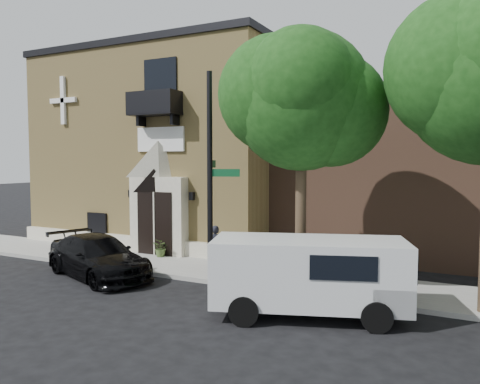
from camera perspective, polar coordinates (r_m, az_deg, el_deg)
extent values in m
plane|color=black|center=(17.27, -12.64, -9.73)|extent=(120.00, 120.00, 0.00)
cube|color=gray|center=(17.84, -7.02, -8.97)|extent=(42.00, 3.00, 0.15)
cube|color=tan|center=(25.01, -6.43, 4.96)|extent=(12.00, 10.00, 9.00)
cube|color=black|center=(25.52, -6.52, 15.46)|extent=(12.20, 10.20, 0.30)
cube|color=beige|center=(21.23, -13.98, -5.94)|extent=(12.00, 0.30, 0.60)
cube|color=beige|center=(19.70, -9.88, -2.82)|extent=(2.60, 0.55, 3.20)
pyramid|color=beige|center=(19.56, -9.96, 4.03)|extent=(2.60, 0.55, 1.50)
cube|color=black|center=(19.51, -10.38, -3.79)|extent=(1.70, 0.06, 2.60)
cube|color=beige|center=(19.47, -10.45, -3.80)|extent=(0.06, 0.04, 2.60)
cube|color=white|center=(19.73, -9.66, 6.35)|extent=(2.30, 0.10, 1.00)
cube|color=black|center=(19.49, -10.38, 9.32)|extent=(2.20, 0.90, 0.10)
cube|color=black|center=(19.20, -11.19, 10.75)|extent=(2.20, 0.06, 0.90)
cube|color=black|center=(20.18, -12.81, 10.39)|extent=(0.06, 0.90, 0.90)
cube|color=black|center=(18.92, -7.82, 10.88)|extent=(0.06, 0.90, 0.90)
cube|color=black|center=(19.97, -9.68, 12.67)|extent=(1.60, 0.08, 2.20)
cube|color=white|center=(23.55, -20.76, 10.40)|extent=(0.22, 0.14, 2.20)
cube|color=white|center=(23.55, -20.76, 10.40)|extent=(1.60, 0.14, 0.22)
cube|color=black|center=(22.24, -17.02, -3.72)|extent=(1.10, 0.10, 1.00)
cube|color=orange|center=(22.26, -16.97, -3.71)|extent=(0.85, 0.06, 0.75)
cube|color=black|center=(20.68, -13.14, -0.18)|extent=(0.18, 0.18, 0.32)
cube|color=black|center=(18.84, -5.89, -0.50)|extent=(0.18, 0.18, 0.32)
cylinder|color=#38281C|center=(14.29, 7.39, -3.35)|extent=(0.32, 0.32, 4.20)
sphere|color=#143D10|center=(14.28, 7.52, 11.00)|extent=(4.20, 4.20, 4.20)
sphere|color=#143D10|center=(14.29, 10.98, 9.75)|extent=(3.36, 3.36, 3.36)
sphere|color=#143D10|center=(14.37, 4.56, 11.79)|extent=(3.57, 3.57, 3.57)
sphere|color=#143D10|center=(13.62, 7.35, 13.05)|extent=(3.15, 3.15, 3.15)
sphere|color=#143D10|center=(13.37, 25.41, 13.43)|extent=(3.82, 3.82, 3.83)
imported|color=black|center=(17.04, -16.96, -7.53)|extent=(5.32, 3.56, 1.43)
cube|color=silver|center=(12.35, 8.39, -9.57)|extent=(5.29, 3.46, 1.67)
cube|color=silver|center=(12.65, 17.50, -11.69)|extent=(1.57, 2.18, 0.69)
cube|color=black|center=(12.54, 19.37, -8.17)|extent=(0.82, 1.68, 0.69)
cube|color=black|center=(11.34, 12.49, -9.06)|extent=(1.50, 0.55, 0.59)
cylinder|color=black|center=(11.76, 0.45, -14.32)|extent=(0.79, 0.48, 0.75)
cylinder|color=black|center=(13.54, 1.49, -11.85)|extent=(0.79, 0.48, 0.75)
cylinder|color=black|center=(11.80, 16.31, -14.42)|extent=(0.79, 0.48, 0.75)
cylinder|color=black|center=(13.57, 15.12, -11.95)|extent=(0.79, 0.48, 0.75)
cylinder|color=black|center=(15.24, -3.70, 1.93)|extent=(0.18, 0.18, 6.74)
cube|color=#0E4E28|center=(15.15, -1.82, 2.35)|extent=(0.91, 0.36, 0.25)
cube|color=#0E4E28|center=(15.73, -3.36, 3.43)|extent=(0.36, 0.91, 0.25)
cylinder|color=#A82D0F|center=(15.29, 1.20, -10.71)|extent=(0.32, 0.32, 0.07)
cylinder|color=#A82D0F|center=(15.22, 1.20, -9.68)|extent=(0.23, 0.23, 0.50)
sphere|color=#A82D0F|center=(15.16, 1.20, -8.67)|extent=(0.23, 0.23, 0.23)
cylinder|color=#A82D0F|center=(15.21, 1.20, -9.53)|extent=(0.41, 0.11, 0.11)
cube|color=#103B17|center=(14.59, 10.27, -9.54)|extent=(1.86, 1.26, 1.04)
cube|color=black|center=(14.46, 10.30, -7.35)|extent=(1.91, 1.32, 0.11)
imported|color=#4C652F|center=(19.22, -9.59, -6.71)|extent=(0.77, 0.70, 0.74)
imported|color=black|center=(16.92, -3.07, -6.70)|extent=(0.68, 0.61, 1.56)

